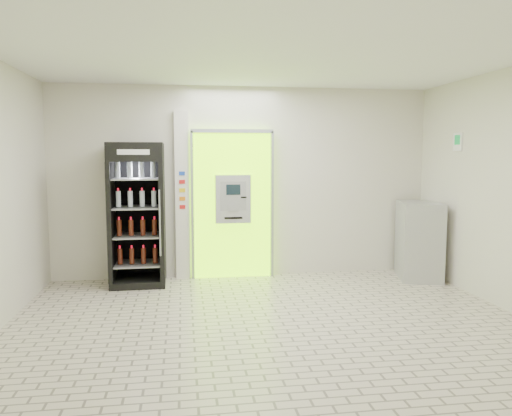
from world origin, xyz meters
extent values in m
plane|color=#BEB19D|center=(0.00, 0.00, 0.00)|extent=(6.00, 6.00, 0.00)
plane|color=beige|center=(0.00, 2.50, 1.50)|extent=(6.00, 0.00, 6.00)
plane|color=beige|center=(0.00, -2.50, 1.50)|extent=(6.00, 0.00, 6.00)
plane|color=white|center=(0.00, 0.00, 3.00)|extent=(6.00, 6.00, 0.00)
cube|color=#90FF00|center=(-0.20, 2.43, 1.15)|extent=(1.20, 0.12, 2.30)
cube|color=gray|center=(-0.20, 2.36, 2.30)|extent=(1.28, 0.04, 0.06)
cube|color=gray|center=(-0.83, 2.36, 1.15)|extent=(0.04, 0.04, 2.30)
cube|color=gray|center=(0.43, 2.36, 1.15)|extent=(0.04, 0.04, 2.30)
cube|color=black|center=(-0.10, 2.38, 0.50)|extent=(0.62, 0.01, 0.67)
cube|color=black|center=(-0.54, 2.38, 1.98)|extent=(0.22, 0.01, 0.18)
cube|color=#ADB0B5|center=(-0.20, 2.32, 1.25)|extent=(0.55, 0.12, 0.75)
cube|color=black|center=(-0.20, 2.25, 1.40)|extent=(0.22, 0.01, 0.16)
cube|color=gray|center=(-0.20, 2.25, 1.12)|extent=(0.16, 0.01, 0.12)
cube|color=black|center=(-0.04, 2.25, 1.28)|extent=(0.09, 0.01, 0.02)
cube|color=black|center=(-0.20, 2.25, 0.96)|extent=(0.28, 0.01, 0.03)
cube|color=silver|center=(-0.98, 2.45, 1.30)|extent=(0.22, 0.10, 2.60)
cube|color=#193FB2|center=(-0.98, 2.40, 1.65)|extent=(0.09, 0.01, 0.06)
cube|color=red|center=(-0.98, 2.40, 1.52)|extent=(0.09, 0.01, 0.06)
cube|color=yellow|center=(-0.98, 2.40, 1.39)|extent=(0.09, 0.01, 0.06)
cube|color=orange|center=(-0.98, 2.40, 1.26)|extent=(0.09, 0.01, 0.06)
cube|color=red|center=(-0.98, 2.40, 1.13)|extent=(0.09, 0.01, 0.06)
cube|color=black|center=(-1.64, 2.13, 1.05)|extent=(0.80, 0.73, 2.11)
cube|color=black|center=(-1.64, 2.46, 1.05)|extent=(0.79, 0.06, 2.11)
cube|color=red|center=(-1.64, 1.78, 1.97)|extent=(0.78, 0.02, 0.25)
cube|color=white|center=(-1.64, 1.77, 1.97)|extent=(0.44, 0.01, 0.07)
cube|color=black|center=(-1.64, 2.13, 0.05)|extent=(0.80, 0.73, 0.11)
cylinder|color=gray|center=(-1.30, 1.75, 0.97)|extent=(0.02, 0.02, 0.95)
cube|color=gray|center=(-1.64, 2.13, 0.32)|extent=(0.67, 0.62, 0.02)
cube|color=gray|center=(-1.64, 2.13, 0.74)|extent=(0.67, 0.62, 0.02)
cube|color=gray|center=(-1.64, 2.13, 1.16)|extent=(0.67, 0.62, 0.02)
cube|color=gray|center=(-1.64, 2.13, 1.58)|extent=(0.67, 0.62, 0.02)
cube|color=#ADB0B5|center=(2.69, 1.90, 0.60)|extent=(0.81, 1.02, 1.20)
cube|color=gray|center=(2.39, 1.90, 0.66)|extent=(0.23, 0.85, 0.01)
cube|color=white|center=(2.99, 1.40, 2.12)|extent=(0.02, 0.22, 0.26)
cube|color=#0C8D3A|center=(2.98, 1.40, 2.15)|extent=(0.00, 0.14, 0.14)
camera|label=1|loc=(-0.97, -5.38, 1.92)|focal=35.00mm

